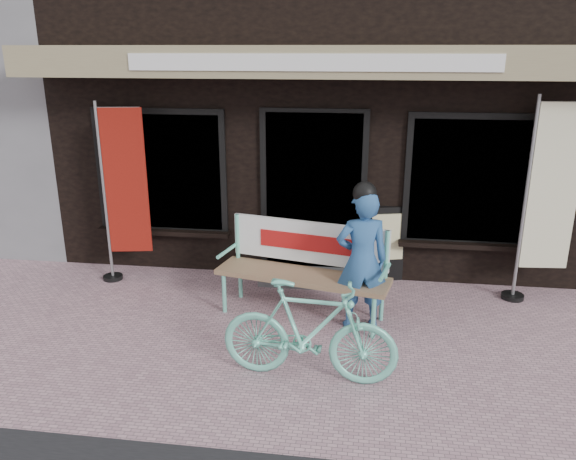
# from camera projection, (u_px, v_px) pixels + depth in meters

# --- Properties ---
(ground) EXTENTS (70.00, 70.00, 0.00)m
(ground) POSITION_uv_depth(u_px,v_px,m) (293.00, 352.00, 5.62)
(ground) COLOR #B08691
(ground) RESTS_ON ground
(storefront) EXTENTS (7.00, 6.77, 6.00)m
(storefront) POSITION_uv_depth(u_px,v_px,m) (332.00, 42.00, 9.37)
(storefront) COLOR black
(storefront) RESTS_ON ground
(bench) EXTENTS (2.00, 0.90, 1.05)m
(bench) POSITION_uv_depth(u_px,v_px,m) (305.00, 262.00, 6.27)
(bench) COLOR #6CD4B9
(bench) RESTS_ON ground
(person) EXTENTS (0.62, 0.47, 1.62)m
(person) POSITION_uv_depth(u_px,v_px,m) (362.00, 258.00, 5.90)
(person) COLOR #29568F
(person) RESTS_ON ground
(bicycle) EXTENTS (1.63, 0.56, 0.96)m
(bicycle) POSITION_uv_depth(u_px,v_px,m) (309.00, 331.00, 5.02)
(bicycle) COLOR #6CD4B9
(bicycle) RESTS_ON ground
(nobori_red) EXTENTS (0.68, 0.29, 2.30)m
(nobori_red) POSITION_uv_depth(u_px,v_px,m) (123.00, 191.00, 7.02)
(nobori_red) COLOR gray
(nobori_red) RESTS_ON ground
(nobori_cream) EXTENTS (0.72, 0.29, 2.42)m
(nobori_cream) POSITION_uv_depth(u_px,v_px,m) (547.00, 199.00, 6.41)
(nobori_cream) COLOR gray
(nobori_cream) RESTS_ON ground
(menu_stand) EXTENTS (0.50, 0.23, 1.00)m
(menu_stand) POSITION_uv_depth(u_px,v_px,m) (386.00, 243.00, 7.19)
(menu_stand) COLOR black
(menu_stand) RESTS_ON ground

